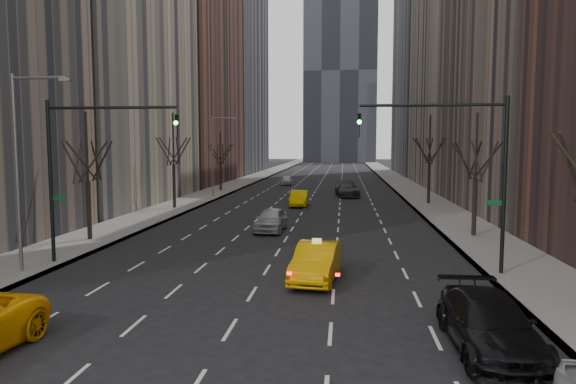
% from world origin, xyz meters
% --- Properties ---
extents(sidewalk_left, '(4.50, 320.00, 0.15)m').
position_xyz_m(sidewalk_left, '(-12.25, 70.00, 0.07)').
color(sidewalk_left, slate).
rests_on(sidewalk_left, ground).
extents(sidewalk_right, '(4.50, 320.00, 0.15)m').
position_xyz_m(sidewalk_right, '(12.25, 70.00, 0.07)').
color(sidewalk_right, slate).
rests_on(sidewalk_right, ground).
extents(bld_left_far, '(14.00, 28.00, 44.00)m').
position_xyz_m(bld_left_far, '(-21.50, 66.00, 22.00)').
color(bld_left_far, brown).
rests_on(bld_left_far, ground).
extents(bld_left_deep, '(14.00, 30.00, 60.00)m').
position_xyz_m(bld_left_deep, '(-21.50, 96.00, 30.00)').
color(bld_left_deep, slate).
rests_on(bld_left_deep, ground).
extents(bld_right_far, '(14.00, 28.00, 50.00)m').
position_xyz_m(bld_right_far, '(21.50, 64.00, 25.00)').
color(bld_right_far, tan).
rests_on(bld_right_far, ground).
extents(bld_right_deep, '(14.00, 30.00, 58.00)m').
position_xyz_m(bld_right_deep, '(21.50, 95.00, 29.00)').
color(bld_right_deep, slate).
rests_on(bld_right_deep, ground).
extents(tree_lw_b, '(3.36, 3.50, 7.82)m').
position_xyz_m(tree_lw_b, '(-12.00, 18.00, 3.72)').
color(tree_lw_b, black).
rests_on(tree_lw_b, ground).
extents(tree_lw_c, '(3.36, 3.50, 8.74)m').
position_xyz_m(tree_lw_c, '(-12.00, 34.00, 4.04)').
color(tree_lw_c, black).
rests_on(tree_lw_c, ground).
extents(tree_lw_d, '(3.36, 3.50, 7.36)m').
position_xyz_m(tree_lw_d, '(-12.00, 52.00, 3.56)').
color(tree_lw_d, black).
rests_on(tree_lw_d, ground).
extents(tree_rw_b, '(3.36, 3.50, 7.82)m').
position_xyz_m(tree_rw_b, '(12.00, 22.00, 3.72)').
color(tree_rw_b, black).
rests_on(tree_rw_b, ground).
extents(tree_rw_c, '(3.36, 3.50, 8.74)m').
position_xyz_m(tree_rw_c, '(12.00, 40.00, 4.04)').
color(tree_rw_c, black).
rests_on(tree_rw_c, ground).
extents(traffic_mast_left, '(6.69, 0.39, 8.00)m').
position_xyz_m(traffic_mast_left, '(-9.11, 12.00, 5.49)').
color(traffic_mast_left, black).
rests_on(traffic_mast_left, ground).
extents(traffic_mast_right, '(6.69, 0.39, 8.00)m').
position_xyz_m(traffic_mast_right, '(9.11, 12.00, 5.49)').
color(traffic_mast_right, black).
rests_on(traffic_mast_right, ground).
extents(streetlight_near, '(2.83, 0.22, 9.00)m').
position_xyz_m(streetlight_near, '(-10.84, 10.00, 5.62)').
color(streetlight_near, slate).
rests_on(streetlight_near, ground).
extents(streetlight_far, '(2.83, 0.22, 9.00)m').
position_xyz_m(streetlight_far, '(-10.84, 45.00, 5.62)').
color(streetlight_far, slate).
rests_on(streetlight_far, ground).
extents(taxi_sedan, '(2.26, 5.13, 1.64)m').
position_xyz_m(taxi_sedan, '(2.47, 10.43, 0.82)').
color(taxi_sedan, '#D79804').
rests_on(taxi_sedan, ground).
extents(silver_sedan_ahead, '(2.01, 4.72, 1.59)m').
position_xyz_m(silver_sedan_ahead, '(-1.37, 22.96, 0.80)').
color(silver_sedan_ahead, '#9A9DA1').
rests_on(silver_sedan_ahead, ground).
extents(parked_suv_black, '(2.37, 5.56, 1.60)m').
position_xyz_m(parked_suv_black, '(7.86, 3.16, 0.80)').
color(parked_suv_black, black).
rests_on(parked_suv_black, ground).
extents(far_taxi, '(1.63, 4.59, 1.51)m').
position_xyz_m(far_taxi, '(-0.67, 37.46, 0.75)').
color(far_taxi, '#F1BA05').
rests_on(far_taxi, ground).
extents(far_suv_grey, '(3.09, 6.14, 1.71)m').
position_xyz_m(far_suv_grey, '(3.99, 47.22, 0.86)').
color(far_suv_grey, '#2D2D32').
rests_on(far_suv_grey, ground).
extents(far_car_white, '(1.82, 4.10, 1.37)m').
position_xyz_m(far_car_white, '(-4.81, 63.17, 0.69)').
color(far_car_white, silver).
rests_on(far_car_white, ground).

